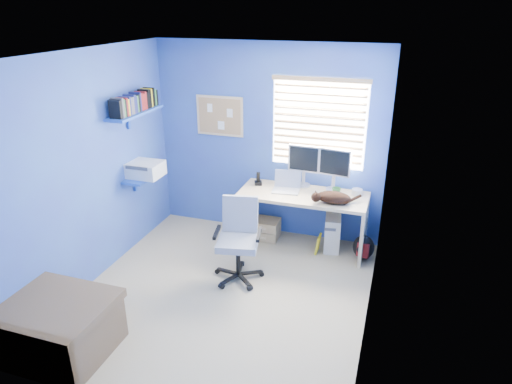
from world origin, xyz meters
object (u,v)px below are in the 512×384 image
(laptop, at_px, (286,183))
(tower_pc, at_px, (332,231))
(desk, at_px, (302,221))
(office_chair, at_px, (239,250))
(cat, at_px, (334,198))

(laptop, distance_m, tower_pc, 0.87)
(desk, bearing_deg, laptop, 175.60)
(desk, bearing_deg, office_chair, -120.49)
(desk, xyz_separation_m, office_chair, (-0.52, -0.89, -0.02))
(laptop, bearing_deg, office_chair, -113.53)
(desk, xyz_separation_m, tower_pc, (0.37, 0.12, -0.14))
(laptop, distance_m, office_chair, 1.08)
(cat, bearing_deg, laptop, 141.18)
(cat, relative_size, tower_pc, 0.89)
(desk, height_order, laptop, laptop)
(desk, distance_m, laptop, 0.53)
(laptop, relative_size, office_chair, 0.36)
(tower_pc, xyz_separation_m, office_chair, (-0.90, -1.01, 0.12))
(cat, xyz_separation_m, office_chair, (-0.92, -0.72, -0.47))
(desk, relative_size, office_chair, 1.70)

